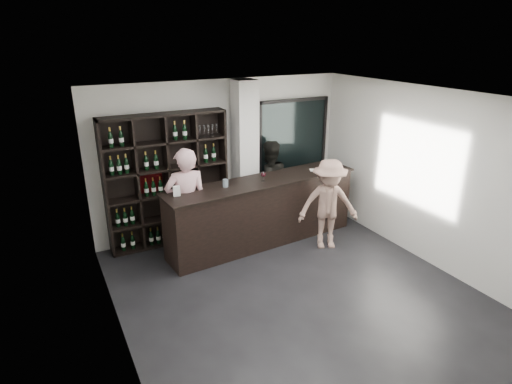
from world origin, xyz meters
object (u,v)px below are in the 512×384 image
wine_shelf (168,181)px  tasting_counter (263,212)px  taster_black (269,184)px  customer (328,205)px  taster_pink (187,205)px

wine_shelf → tasting_counter: 1.81m
wine_shelf → taster_black: bearing=-4.8°
customer → taster_black: bearing=131.3°
tasting_counter → taster_pink: size_ratio=1.89×
wine_shelf → taster_pink: bearing=-81.8°
taster_pink → customer: (2.34, -0.80, -0.15)m
tasting_counter → taster_black: taster_black is taller
taster_black → customer: taster_black is taller
wine_shelf → customer: wine_shelf is taller
taster_pink → customer: size_ratio=1.18×
wine_shelf → tasting_counter: size_ratio=0.65×
wine_shelf → taster_black: wine_shelf is taller
wine_shelf → customer: (2.44, -1.52, -0.37)m
wine_shelf → taster_pink: wine_shelf is taller
tasting_counter → customer: size_ratio=2.23×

